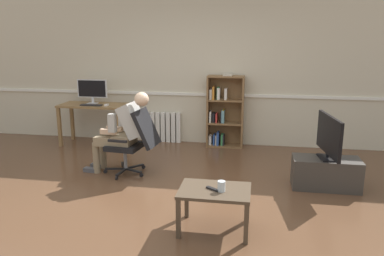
{
  "coord_description": "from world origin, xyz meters",
  "views": [
    {
      "loc": [
        1.03,
        -4.27,
        1.95
      ],
      "look_at": [
        0.15,
        0.85,
        0.7
      ],
      "focal_mm": 35.45,
      "sensor_mm": 36.0,
      "label": 1
    }
  ],
  "objects_px": {
    "person_seated": "(123,130)",
    "coffee_table": "(215,195)",
    "spare_remote": "(212,189)",
    "bookshelf": "(223,112)",
    "tv_screen": "(329,136)",
    "tv_stand": "(326,173)",
    "radiator": "(163,127)",
    "drinking_glass": "(221,186)",
    "office_chair": "(134,139)",
    "computer_mouse": "(107,105)",
    "imac_monitor": "(92,90)",
    "computer_desk": "(93,111)",
    "keyboard": "(91,105)"
  },
  "relations": [
    {
      "from": "bookshelf",
      "to": "keyboard",
      "type": "bearing_deg",
      "value": -169.45
    },
    {
      "from": "drinking_glass",
      "to": "spare_remote",
      "type": "bearing_deg",
      "value": 164.72
    },
    {
      "from": "keyboard",
      "to": "tv_screen",
      "type": "xyz_separation_m",
      "value": [
        3.85,
        -1.34,
        -0.06
      ]
    },
    {
      "from": "computer_desk",
      "to": "coffee_table",
      "type": "bearing_deg",
      "value": -48.04
    },
    {
      "from": "person_seated",
      "to": "spare_remote",
      "type": "xyz_separation_m",
      "value": [
        1.48,
        -1.48,
        -0.19
      ]
    },
    {
      "from": "computer_desk",
      "to": "drinking_glass",
      "type": "height_order",
      "value": "computer_desk"
    },
    {
      "from": "computer_mouse",
      "to": "person_seated",
      "type": "distance_m",
      "value": 1.48
    },
    {
      "from": "computer_mouse",
      "to": "tv_stand",
      "type": "height_order",
      "value": "computer_mouse"
    },
    {
      "from": "person_seated",
      "to": "computer_mouse",
      "type": "bearing_deg",
      "value": -143.22
    },
    {
      "from": "person_seated",
      "to": "coffee_table",
      "type": "xyz_separation_m",
      "value": [
        1.5,
        -1.46,
        -0.27
      ]
    },
    {
      "from": "person_seated",
      "to": "tv_screen",
      "type": "distance_m",
      "value": 2.82
    },
    {
      "from": "bookshelf",
      "to": "drinking_glass",
      "type": "xyz_separation_m",
      "value": [
        0.27,
        -3.18,
        -0.12
      ]
    },
    {
      "from": "tv_stand",
      "to": "coffee_table",
      "type": "xyz_separation_m",
      "value": [
        -1.32,
        -1.37,
        0.18
      ]
    },
    {
      "from": "coffee_table",
      "to": "radiator",
      "type": "bearing_deg",
      "value": 112.59
    },
    {
      "from": "tv_stand",
      "to": "tv_screen",
      "type": "distance_m",
      "value": 0.5
    },
    {
      "from": "bookshelf",
      "to": "coffee_table",
      "type": "bearing_deg",
      "value": -86.35
    },
    {
      "from": "spare_remote",
      "to": "computer_desk",
      "type": "bearing_deg",
      "value": 76.73
    },
    {
      "from": "tv_screen",
      "to": "tv_stand",
      "type": "bearing_deg",
      "value": 90.0
    },
    {
      "from": "tv_stand",
      "to": "spare_remote",
      "type": "distance_m",
      "value": 1.94
    },
    {
      "from": "tv_stand",
      "to": "imac_monitor",
      "type": "bearing_deg",
      "value": 158.33
    },
    {
      "from": "tv_stand",
      "to": "tv_screen",
      "type": "relative_size",
      "value": 1.01
    },
    {
      "from": "computer_mouse",
      "to": "keyboard",
      "type": "bearing_deg",
      "value": -175.94
    },
    {
      "from": "tv_screen",
      "to": "spare_remote",
      "type": "distance_m",
      "value": 1.95
    },
    {
      "from": "radiator",
      "to": "office_chair",
      "type": "distance_m",
      "value": 1.81
    },
    {
      "from": "radiator",
      "to": "office_chair",
      "type": "height_order",
      "value": "office_chair"
    },
    {
      "from": "computer_mouse",
      "to": "coffee_table",
      "type": "distance_m",
      "value": 3.56
    },
    {
      "from": "imac_monitor",
      "to": "drinking_glass",
      "type": "distance_m",
      "value": 4.02
    },
    {
      "from": "computer_mouse",
      "to": "tv_stand",
      "type": "bearing_deg",
      "value": -20.83
    },
    {
      "from": "imac_monitor",
      "to": "drinking_glass",
      "type": "bearing_deg",
      "value": -48.04
    },
    {
      "from": "radiator",
      "to": "person_seated",
      "type": "xyz_separation_m",
      "value": [
        -0.15,
        -1.77,
        0.36
      ]
    },
    {
      "from": "office_chair",
      "to": "coffee_table",
      "type": "distance_m",
      "value": 1.96
    },
    {
      "from": "computer_desk",
      "to": "drinking_glass",
      "type": "relative_size",
      "value": 11.16
    },
    {
      "from": "computer_desk",
      "to": "tv_screen",
      "type": "distance_m",
      "value": 4.15
    },
    {
      "from": "person_seated",
      "to": "coffee_table",
      "type": "relative_size",
      "value": 1.67
    },
    {
      "from": "computer_mouse",
      "to": "person_seated",
      "type": "height_order",
      "value": "person_seated"
    },
    {
      "from": "computer_desk",
      "to": "computer_mouse",
      "type": "distance_m",
      "value": 0.36
    },
    {
      "from": "computer_desk",
      "to": "computer_mouse",
      "type": "bearing_deg",
      "value": -21.13
    },
    {
      "from": "office_chair",
      "to": "person_seated",
      "type": "xyz_separation_m",
      "value": [
        -0.18,
        0.02,
        0.13
      ]
    },
    {
      "from": "radiator",
      "to": "drinking_glass",
      "type": "bearing_deg",
      "value": -66.61
    },
    {
      "from": "radiator",
      "to": "coffee_table",
      "type": "relative_size",
      "value": 0.94
    },
    {
      "from": "keyboard",
      "to": "spare_remote",
      "type": "xyz_separation_m",
      "value": [
        2.51,
        -2.72,
        -0.31
      ]
    },
    {
      "from": "keyboard",
      "to": "tv_stand",
      "type": "xyz_separation_m",
      "value": [
        3.85,
        -1.34,
        -0.56
      ]
    },
    {
      "from": "keyboard",
      "to": "tv_screen",
      "type": "relative_size",
      "value": 0.45
    },
    {
      "from": "keyboard",
      "to": "person_seated",
      "type": "height_order",
      "value": "person_seated"
    },
    {
      "from": "office_chair",
      "to": "tv_stand",
      "type": "xyz_separation_m",
      "value": [
        2.64,
        -0.08,
        -0.32
      ]
    },
    {
      "from": "drinking_glass",
      "to": "spare_remote",
      "type": "height_order",
      "value": "drinking_glass"
    },
    {
      "from": "bookshelf",
      "to": "tv_screen",
      "type": "height_order",
      "value": "bookshelf"
    },
    {
      "from": "tv_screen",
      "to": "coffee_table",
      "type": "distance_m",
      "value": 1.93
    },
    {
      "from": "radiator",
      "to": "spare_remote",
      "type": "relative_size",
      "value": 4.51
    },
    {
      "from": "bookshelf",
      "to": "coffee_table",
      "type": "xyz_separation_m",
      "value": [
        0.2,
        -3.14,
        -0.24
      ]
    }
  ]
}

